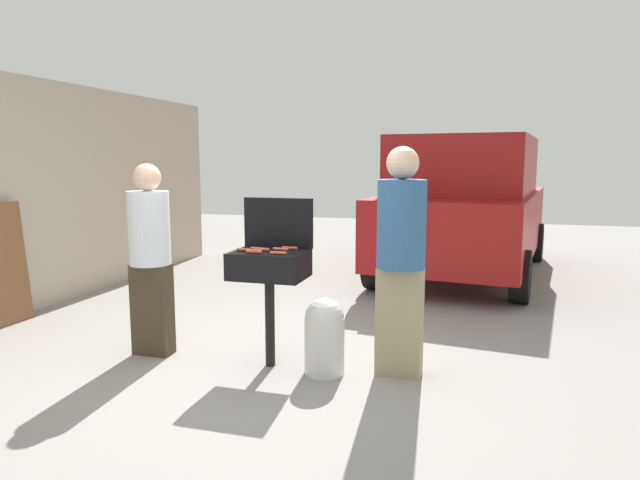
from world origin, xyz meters
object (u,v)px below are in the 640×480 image
Objects in this scene: propane_tank at (324,334)px; person_left at (150,252)px; hot_dog_4 at (278,253)px; hot_dog_0 at (281,249)px; hot_dog_3 at (254,251)px; hot_dog_7 at (244,250)px; bbq_grill at (269,269)px; hot_dog_2 at (262,250)px; hot_dog_1 at (290,248)px; person_right at (401,253)px; hot_dog_6 at (258,249)px; hot_dog_5 at (254,252)px; parked_minivan at (467,206)px.

person_left is at bearing 178.92° from propane_tank.
propane_tank is (0.35, 0.09, -0.66)m from hot_dog_4.
hot_dog_0 and hot_dog_3 have the same top height.
propane_tank is at bearing 1.72° from hot_dog_7.
bbq_grill is 7.41× the size of hot_dog_4.
hot_dog_3 is 0.10m from hot_dog_7.
hot_dog_4 is (0.19, -0.13, 0.00)m from hot_dog_2.
person_right reaches higher than hot_dog_1.
person_right is (1.16, 0.09, 0.00)m from hot_dog_6.
hot_dog_0 is 1.00× the size of hot_dog_5.
hot_dog_3 is (-0.09, -0.09, 0.16)m from bbq_grill.
hot_dog_2 and hot_dog_3 have the same top height.
hot_dog_4 is (-0.00, -0.27, 0.00)m from hot_dog_1.
hot_dog_1 is 0.07× the size of person_right.
hot_dog_4 is at bearing -33.13° from hot_dog_2.
hot_dog_1 is at bearing 153.22° from propane_tank.
hot_dog_2 is 0.85m from propane_tank.
hot_dog_3 is at bearing -17.20° from hot_dog_7.
hot_dog_5 is 0.08× the size of person_left.
hot_dog_5 is at bearing -127.66° from hot_dog_0.
hot_dog_4 is at bearing 81.77° from parked_minivan.
hot_dog_3 is at bearing 79.09° from parked_minivan.
hot_dog_3 is 0.87m from propane_tank.
hot_dog_0 is at bearing 4.43° from person_left.
person_right reaches higher than hot_dog_3.
hot_dog_7 is (-0.10, 0.03, 0.00)m from hot_dog_3.
propane_tank is (0.55, 0.10, -0.66)m from hot_dog_5.
person_right is at bearing 12.71° from hot_dog_5.
parked_minivan is (1.50, 4.36, 0.05)m from hot_dog_6.
propane_tank is (0.35, -0.18, -0.66)m from hot_dog_1.
person_left is (-1.01, 0.08, -0.07)m from hot_dog_3.
hot_dog_7 is at bearing -178.28° from propane_tank.
propane_tank is (0.59, -0.07, -0.66)m from hot_dog_6.
hot_dog_7 is at bearing -156.50° from hot_dog_2.
hot_dog_2 is at bearing 72.78° from hot_dog_3.
hot_dog_4 is (0.13, -0.13, 0.16)m from bbq_grill.
hot_dog_1 is 1.00× the size of hot_dog_7.
hot_dog_4 reaches higher than bbq_grill.
hot_dog_6 is at bearing 46.64° from hot_dog_7.
hot_dog_1 is 0.38m from hot_dog_7.
hot_dog_0 is 0.19m from hot_dog_6.
hot_dog_0 is at bearing 41.19° from hot_dog_3.
hot_dog_2 is 0.07× the size of person_right.
hot_dog_7 is 0.07× the size of person_right.
hot_dog_2 and hot_dog_4 have the same top height.
person_right is at bearing 10.22° from hot_dog_3.
hot_dog_0 is at bearing 9.33° from hot_dog_6.
propane_tank is (0.48, -0.04, -0.50)m from bbq_grill.
hot_dog_0 and hot_dog_5 have the same top height.
bbq_grill is 7.41× the size of hot_dog_6.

